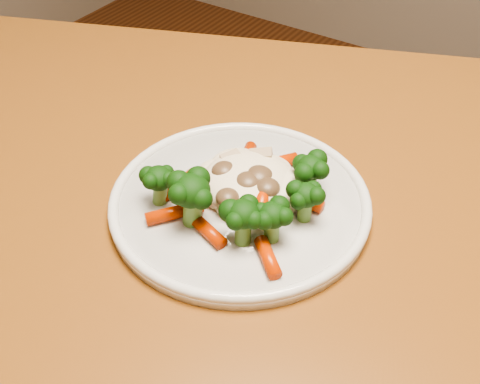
{
  "coord_description": "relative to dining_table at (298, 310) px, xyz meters",
  "views": [
    {
      "loc": [
        0.41,
        -0.6,
        1.13
      ],
      "look_at": [
        0.18,
        -0.25,
        0.77
      ],
      "focal_mm": 45.0,
      "sensor_mm": 36.0,
      "label": 1
    }
  ],
  "objects": [
    {
      "name": "dining_table",
      "position": [
        0.0,
        0.0,
        0.0
      ],
      "size": [
        1.28,
        1.09,
        0.75
      ],
      "rotation": [
        0.0,
        0.0,
        0.39
      ],
      "color": "brown",
      "rests_on": "ground"
    },
    {
      "name": "plate",
      "position": [
        -0.07,
        -0.01,
        0.12
      ],
      "size": [
        0.24,
        0.24,
        0.01
      ],
      "primitive_type": "cylinder",
      "color": "silver",
      "rests_on": "dining_table"
    },
    {
      "name": "meal",
      "position": [
        -0.06,
        -0.01,
        0.14
      ],
      "size": [
        0.16,
        0.16,
        0.05
      ],
      "color": "#FCECC9",
      "rests_on": "plate"
    }
  ]
}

